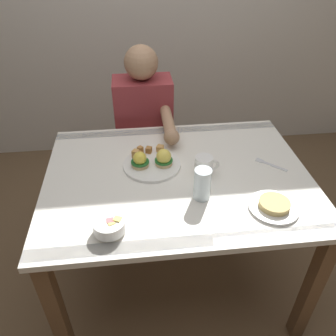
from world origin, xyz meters
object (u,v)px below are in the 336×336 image
Objects in this scene: fork at (269,164)px; fruit_bowl at (110,226)px; dining_table at (177,192)px; eggs_benedict_plate at (152,161)px; side_plate at (274,206)px; coffee_mug at (204,166)px; diner_person at (145,128)px; water_glass_near at (202,186)px.

fruit_bowl is at bearing -154.89° from fork.
fork is at bearing 3.51° from dining_table.
dining_table is at bearing -35.79° from eggs_benedict_plate.
dining_table is 0.46m from side_plate.
eggs_benedict_plate is 2.42× the size of coffee_mug.
diner_person reaches higher than fruit_bowl.
diner_person is at bearing 118.42° from side_plate.
coffee_mug reaches higher than eggs_benedict_plate.
dining_table is 9.69× the size of fork.
dining_table is at bearing 47.06° from fruit_bowl.
dining_table is 10.78× the size of coffee_mug.
coffee_mug is 0.15m from water_glass_near.
eggs_benedict_plate is 2.18× the size of fork.
diner_person reaches higher than water_glass_near.
fruit_bowl is 1.08× the size of coffee_mug.
fruit_bowl is 0.86× the size of water_glass_near.
diner_person is at bearing 101.10° from dining_table.
water_glass_near reaches higher than fork.
eggs_benedict_plate is 0.31m from water_glass_near.
dining_table is at bearing 172.67° from coffee_mug.
fruit_bowl is 0.60× the size of side_plate.
eggs_benedict_plate is (-0.11, 0.08, 0.13)m from dining_table.
water_glass_near is at bearing -104.53° from coffee_mug.
water_glass_near is (0.08, -0.16, 0.17)m from dining_table.
dining_table is at bearing -78.90° from diner_person.
diner_person reaches higher than dining_table.
diner_person reaches higher than eggs_benedict_plate.
water_glass_near is at bearing -75.70° from diner_person.
eggs_benedict_plate is at bearing -89.36° from diner_person.
diner_person reaches higher than coffee_mug.
diner_person is at bearing 104.30° from water_glass_near.
side_plate is at bearing -61.58° from diner_person.
coffee_mug is at bearing -7.33° from dining_table.
water_glass_near is 0.70× the size of side_plate.
water_glass_near is (0.19, -0.25, 0.03)m from eggs_benedict_plate.
eggs_benedict_plate is at bearing 174.46° from fork.
side_plate is 0.18× the size of diner_person.
water_glass_near is (-0.04, -0.15, 0.01)m from coffee_mug.
dining_table is 0.25m from water_glass_near.
coffee_mug is at bearing 36.37° from fruit_bowl.
fruit_bowl is 0.51m from coffee_mug.
fruit_bowl is 0.94m from diner_person.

